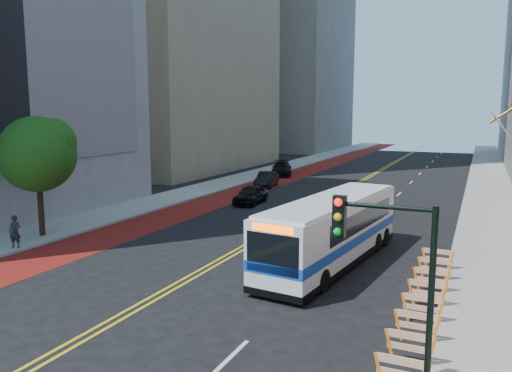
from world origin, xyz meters
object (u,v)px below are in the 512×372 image
Objects in this scene: traffic_signal at (389,268)px; transit_bus at (333,229)px; car_b at (267,179)px; car_c at (282,168)px; pedestrian at (15,232)px; street_tree at (39,151)px; car_a at (251,194)px.

transit_bus is at bearing 110.88° from traffic_signal.
traffic_signal reaches higher than car_b.
pedestrian is at bearing -111.42° from car_c.
transit_bus reaches higher than car_c.
car_b is 0.81× the size of car_c.
car_b is (3.87, 23.11, -4.19)m from street_tree.
traffic_signal is at bearing -62.41° from transit_bus.
street_tree is 1.54× the size of car_b.
car_c is 3.19× the size of pedestrian.
traffic_signal reaches higher than pedestrian.
street_tree is 0.58× the size of transit_bus.
transit_bus is 24.50m from car_b.
transit_bus is at bearing 6.97° from street_tree.
street_tree is 3.97× the size of pedestrian.
street_tree reaches higher than pedestrian.
car_c is 34.59m from pedestrian.
car_b is at bearing 101.64° from car_a.
street_tree is at bearing -116.55° from car_a.
traffic_signal is at bearing -85.34° from car_c.
pedestrian is at bearing -71.92° from street_tree.
street_tree is at bearing -166.33° from transit_bus.
transit_bus is (16.25, 1.99, -3.27)m from street_tree.
car_b is at bearing 117.19° from traffic_signal.
car_b is 9.09m from car_c.
street_tree is 16.34m from car_a.
car_c reaches higher than car_a.
car_a is 8.89m from car_b.
traffic_signal is 28.25m from car_a.
traffic_signal reaches higher than car_a.
pedestrian is at bearing -106.66° from car_b.
car_b is 25.87m from pedestrian.
street_tree is 23.80m from car_b.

